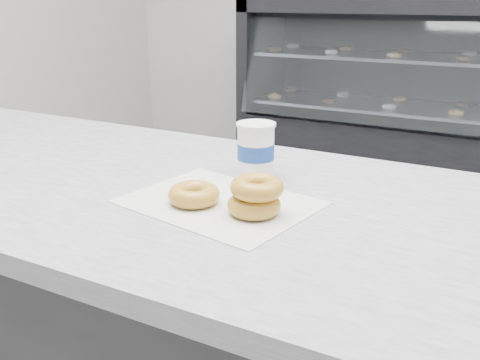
% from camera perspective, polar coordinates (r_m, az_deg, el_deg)
% --- Properties ---
extents(display_case, '(2.40, 0.74, 1.25)m').
position_cam_1_polar(display_case, '(3.70, 19.13, 5.85)').
color(display_case, black).
rests_on(display_case, ground).
extents(wax_paper, '(0.38, 0.32, 0.00)m').
position_cam_1_polar(wax_paper, '(1.01, -2.20, -2.39)').
color(wax_paper, silver).
rests_on(wax_paper, counter).
extents(donut_single, '(0.13, 0.13, 0.03)m').
position_cam_1_polar(donut_single, '(1.00, -4.94, -1.54)').
color(donut_single, gold).
rests_on(donut_single, wax_paper).
extents(donut_stack, '(0.14, 0.14, 0.07)m').
position_cam_1_polar(donut_stack, '(0.95, 1.68, -1.73)').
color(donut_stack, gold).
rests_on(donut_stack, wax_paper).
extents(coffee_cup, '(0.09, 0.09, 0.11)m').
position_cam_1_polar(coffee_cup, '(1.16, 1.69, 3.41)').
color(coffee_cup, white).
rests_on(coffee_cup, counter).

